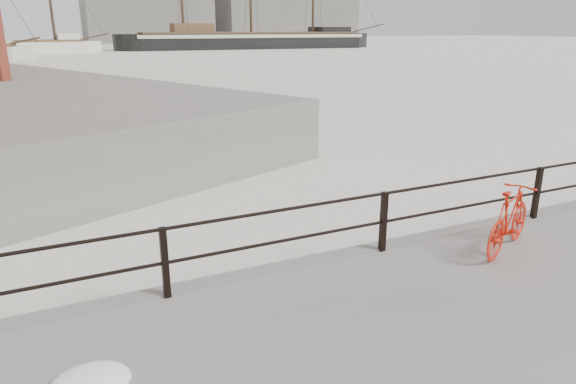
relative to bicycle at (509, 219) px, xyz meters
name	(u,v)px	position (x,y,z in m)	size (l,w,h in m)	color
ground	(524,232)	(1.67, 1.01, -0.89)	(400.00, 400.00, 0.00)	white
guardrail	(537,193)	(1.67, 0.86, -0.04)	(28.00, 0.10, 1.00)	black
bicycle	(509,219)	(0.00, 0.00, 0.00)	(1.78, 0.27, 1.08)	red
barque_black	(252,49)	(30.46, 88.13, -0.89)	(55.65, 18.21, 31.79)	black
schooner_mid	(11,54)	(-9.87, 86.08, -0.89)	(28.48, 12.05, 20.52)	silver
industrial_west	(146,7)	(21.67, 141.01, 8.11)	(32.00, 18.00, 18.00)	gray
industrial_east	(320,17)	(79.67, 151.01, 6.11)	(20.00, 16.00, 14.00)	gray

